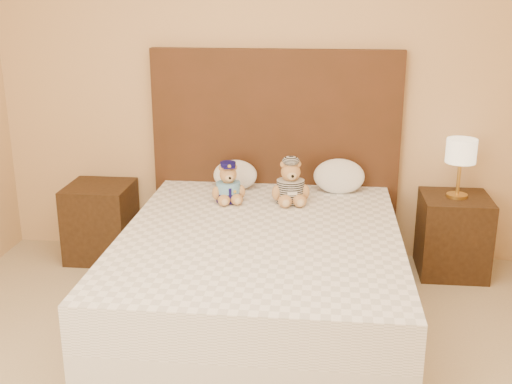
# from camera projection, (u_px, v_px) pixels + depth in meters

# --- Properties ---
(room_walls) EXTENTS (4.04, 4.52, 2.72)m
(room_walls) POSITION_uv_depth(u_px,v_px,m) (243.00, 9.00, 2.61)
(room_walls) COLOR #DCAF78
(room_walls) RESTS_ON ground
(bed) EXTENTS (1.60, 2.00, 0.55)m
(bed) POSITION_uv_depth(u_px,v_px,m) (261.00, 276.00, 3.78)
(bed) COLOR white
(bed) RESTS_ON ground
(headboard) EXTENTS (1.75, 0.08, 1.50)m
(headboard) POSITION_uv_depth(u_px,v_px,m) (275.00, 156.00, 4.59)
(headboard) COLOR #472615
(headboard) RESTS_ON ground
(nightstand_left) EXTENTS (0.45, 0.45, 0.55)m
(nightstand_left) POSITION_uv_depth(u_px,v_px,m) (101.00, 221.00, 4.66)
(nightstand_left) COLOR #382311
(nightstand_left) RESTS_ON ground
(nightstand_right) EXTENTS (0.45, 0.45, 0.55)m
(nightstand_right) POSITION_uv_depth(u_px,v_px,m) (453.00, 235.00, 4.41)
(nightstand_right) COLOR #382311
(nightstand_right) RESTS_ON ground
(lamp) EXTENTS (0.20, 0.20, 0.40)m
(lamp) POSITION_uv_depth(u_px,v_px,m) (461.00, 154.00, 4.23)
(lamp) COLOR gold
(lamp) RESTS_ON nightstand_right
(teddy_police) EXTENTS (0.29, 0.28, 0.27)m
(teddy_police) POSITION_uv_depth(u_px,v_px,m) (228.00, 182.00, 4.18)
(teddy_police) COLOR tan
(teddy_police) RESTS_ON bed
(teddy_prisoner) EXTENTS (0.31, 0.30, 0.29)m
(teddy_prisoner) POSITION_uv_depth(u_px,v_px,m) (291.00, 182.00, 4.16)
(teddy_prisoner) COLOR tan
(teddy_prisoner) RESTS_ON bed
(pillow_left) EXTENTS (0.31, 0.20, 0.22)m
(pillow_left) POSITION_uv_depth(u_px,v_px,m) (235.00, 174.00, 4.47)
(pillow_left) COLOR white
(pillow_left) RESTS_ON bed
(pillow_right) EXTENTS (0.35, 0.23, 0.25)m
(pillow_right) POSITION_uv_depth(u_px,v_px,m) (339.00, 175.00, 4.40)
(pillow_right) COLOR white
(pillow_right) RESTS_ON bed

